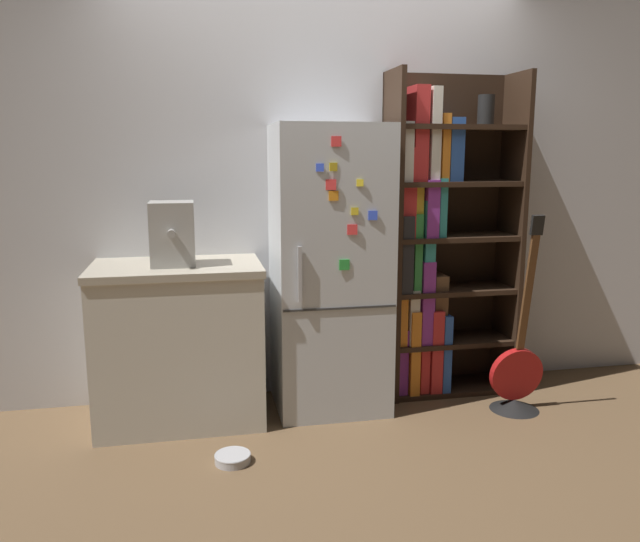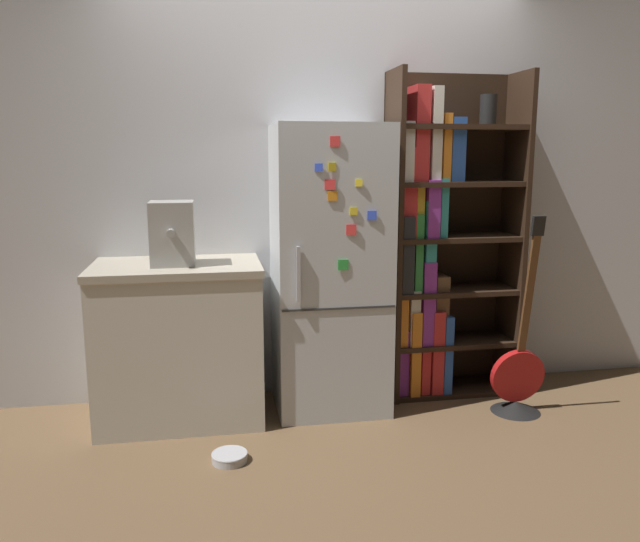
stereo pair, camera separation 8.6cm
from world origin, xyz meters
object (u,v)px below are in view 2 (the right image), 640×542
object	(u,v)px
bookshelf	(434,249)
pet_bowl	(230,456)
guitar	(517,384)
espresso_machine	(172,233)
refrigerator	(330,270)

from	to	relation	value
bookshelf	pet_bowl	xyz separation A→B (m)	(-1.31, -0.74, -0.89)
guitar	pet_bowl	bearing A→B (deg)	-169.40
espresso_machine	guitar	bearing A→B (deg)	-7.39
bookshelf	pet_bowl	distance (m)	1.75
pet_bowl	guitar	bearing A→B (deg)	10.60
espresso_machine	pet_bowl	world-z (taller)	espresso_machine
espresso_machine	bookshelf	bearing A→B (deg)	6.33
bookshelf	guitar	size ratio (longest dim) A/B	1.69
refrigerator	bookshelf	world-z (taller)	bookshelf
pet_bowl	espresso_machine	bearing A→B (deg)	114.74
bookshelf	guitar	world-z (taller)	bookshelf
espresso_machine	guitar	size ratio (longest dim) A/B	0.30
refrigerator	espresso_machine	xyz separation A→B (m)	(-0.88, -0.05, 0.24)
bookshelf	pet_bowl	size ratio (longest dim) A/B	11.01
refrigerator	bookshelf	size ratio (longest dim) A/B	0.84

